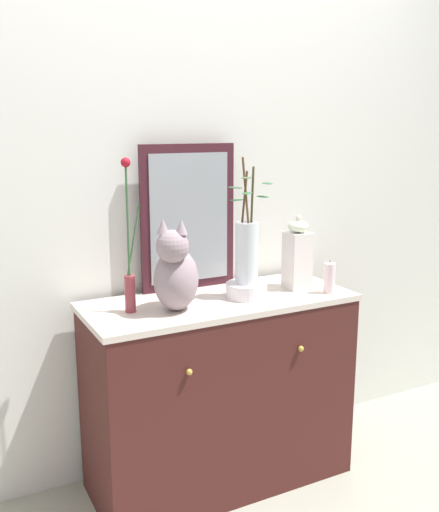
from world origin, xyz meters
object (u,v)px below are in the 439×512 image
object	(u,v)px
vase_slim_green	(130,269)
jar_lidded_porcelain	(297,255)
sideboard	(220,391)
candle_pillar	(329,278)
mirror_leaning	(188,218)
cat_sitting	(176,273)
bowl_porcelain	(246,290)
vase_glass_clear	(247,249)

from	to	relation	value
vase_slim_green	jar_lidded_porcelain	distance (m)	0.76
sideboard	jar_lidded_porcelain	size ratio (longest dim) A/B	3.46
jar_lidded_porcelain	candle_pillar	size ratio (longest dim) A/B	2.29
mirror_leaning	candle_pillar	world-z (taller)	mirror_leaning
mirror_leaning	cat_sitting	bearing A→B (deg)	-123.57
mirror_leaning	bowl_porcelain	bearing A→B (deg)	-57.72
bowl_porcelain	vase_glass_clear	bearing A→B (deg)	-71.32
sideboard	candle_pillar	bearing A→B (deg)	-17.40
bowl_porcelain	candle_pillar	world-z (taller)	candle_pillar
vase_glass_clear	cat_sitting	bearing A→B (deg)	-175.48
vase_glass_clear	jar_lidded_porcelain	size ratio (longest dim) A/B	1.59
mirror_leaning	bowl_porcelain	size ratio (longest dim) A/B	3.63
sideboard	mirror_leaning	bearing A→B (deg)	101.67
vase_slim_green	candle_pillar	size ratio (longest dim) A/B	4.13
bowl_porcelain	candle_pillar	size ratio (longest dim) A/B	1.21
sideboard	bowl_porcelain	xyz separation A→B (m)	(0.11, -0.03, 0.44)
mirror_leaning	cat_sitting	distance (m)	0.36
bowl_porcelain	jar_lidded_porcelain	distance (m)	0.29
sideboard	vase_slim_green	size ratio (longest dim) A/B	1.92
cat_sitting	bowl_porcelain	world-z (taller)	cat_sitting
vase_slim_green	bowl_porcelain	bearing A→B (deg)	-3.63
bowl_porcelain	candle_pillar	bearing A→B (deg)	-17.60
sideboard	jar_lidded_porcelain	xyz separation A→B (m)	(0.37, -0.01, 0.56)
bowl_porcelain	jar_lidded_porcelain	world-z (taller)	jar_lidded_porcelain
cat_sitting	candle_pillar	world-z (taller)	cat_sitting
cat_sitting	vase_glass_clear	xyz separation A→B (m)	(0.33, 0.03, 0.06)
vase_slim_green	vase_glass_clear	size ratio (longest dim) A/B	1.13
cat_sitting	jar_lidded_porcelain	world-z (taller)	cat_sitting
cat_sitting	bowl_porcelain	size ratio (longest dim) A/B	2.16
sideboard	mirror_leaning	world-z (taller)	mirror_leaning
bowl_porcelain	jar_lidded_porcelain	bearing A→B (deg)	4.42
cat_sitting	candle_pillar	distance (m)	0.68
sideboard	vase_slim_green	bearing A→B (deg)	-179.77
bowl_porcelain	vase_glass_clear	world-z (taller)	vase_glass_clear
candle_pillar	cat_sitting	bearing A→B (deg)	173.00
mirror_leaning	jar_lidded_porcelain	size ratio (longest dim) A/B	1.92
mirror_leaning	vase_slim_green	bearing A→B (deg)	-148.46
mirror_leaning	jar_lidded_porcelain	world-z (taller)	mirror_leaning
vase_glass_clear	candle_pillar	xyz separation A→B (m)	(0.34, -0.11, -0.14)
vase_glass_clear	vase_slim_green	bearing A→B (deg)	176.33
candle_pillar	bowl_porcelain	bearing A→B (deg)	162.40
vase_slim_green	mirror_leaning	bearing A→B (deg)	31.54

